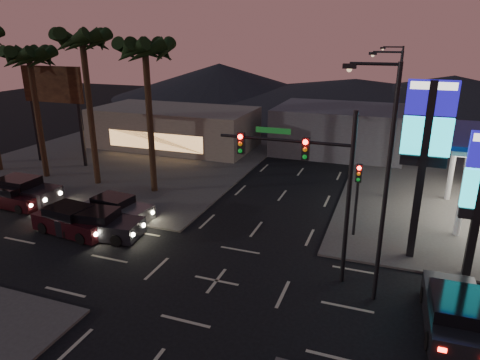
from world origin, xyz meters
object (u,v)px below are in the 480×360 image
at_px(car_lane_a_front, 100,224).
at_px(suv_station, 455,314).
at_px(car_lane_a_mid, 73,221).
at_px(car_lane_b_front, 117,209).
at_px(pylon_sign_tall, 426,136).
at_px(traffic_signal_mast, 310,171).
at_px(car_lane_b_mid, 23,191).
at_px(car_lane_b_rear, 14,197).

xyz_separation_m(car_lane_a_front, suv_station, (18.10, -2.21, 0.03)).
bearing_deg(car_lane_a_mid, car_lane_b_front, 62.68).
height_order(pylon_sign_tall, traffic_signal_mast, pylon_sign_tall).
bearing_deg(car_lane_a_front, suv_station, -6.95).
distance_m(car_lane_b_mid, suv_station, 26.94).
bearing_deg(car_lane_a_front, pylon_sign_tall, 11.56).
bearing_deg(car_lane_a_front, car_lane_a_mid, -175.44).
height_order(car_lane_a_front, car_lane_a_mid, car_lane_a_mid).
bearing_deg(suv_station, car_lane_b_mid, 169.66).
height_order(pylon_sign_tall, car_lane_b_rear, pylon_sign_tall).
xyz_separation_m(car_lane_a_front, car_lane_a_mid, (-1.79, -0.14, 0.01)).
height_order(pylon_sign_tall, car_lane_b_mid, pylon_sign_tall).
relative_size(traffic_signal_mast, car_lane_b_rear, 1.78).
relative_size(car_lane_b_front, suv_station, 0.94).
distance_m(car_lane_b_front, car_lane_b_rear, 7.81).
bearing_deg(car_lane_a_mid, car_lane_b_rear, 163.74).
bearing_deg(car_lane_b_front, car_lane_a_mid, -117.32).
height_order(traffic_signal_mast, suv_station, traffic_signal_mast).
bearing_deg(car_lane_b_front, car_lane_a_front, -77.34).
xyz_separation_m(pylon_sign_tall, car_lane_b_mid, (-25.00, -0.77, -5.61)).
xyz_separation_m(traffic_signal_mast, suv_station, (6.24, -2.09, -4.47)).
distance_m(car_lane_b_front, suv_station, 19.16).
xyz_separation_m(pylon_sign_tall, car_lane_b_rear, (-24.90, -1.64, -5.73)).
distance_m(car_lane_a_mid, car_lane_b_rear, 6.79).
xyz_separation_m(pylon_sign_tall, car_lane_a_mid, (-18.39, -3.54, -5.66)).
distance_m(car_lane_a_front, car_lane_a_mid, 1.80).
bearing_deg(car_lane_b_rear, pylon_sign_tall, 3.76).
relative_size(traffic_signal_mast, car_lane_b_mid, 1.53).
bearing_deg(pylon_sign_tall, suv_station, -74.99).
xyz_separation_m(traffic_signal_mast, car_lane_a_front, (-11.85, 0.12, -4.51)).
height_order(car_lane_a_front, car_lane_b_front, car_lane_a_front).
xyz_separation_m(pylon_sign_tall, traffic_signal_mast, (-4.74, -3.51, -1.17)).
bearing_deg(car_lane_b_front, suv_station, -13.66).
height_order(traffic_signal_mast, car_lane_b_mid, traffic_signal_mast).
xyz_separation_m(car_lane_a_mid, car_lane_b_mid, (-6.61, 2.77, 0.05)).
bearing_deg(pylon_sign_tall, car_lane_a_front, -168.44).
bearing_deg(car_lane_b_rear, car_lane_a_front, -11.94).
xyz_separation_m(car_lane_a_front, car_lane_b_mid, (-8.40, 2.63, 0.07)).
bearing_deg(car_lane_b_front, car_lane_b_mid, 177.76).
distance_m(pylon_sign_tall, suv_station, 8.09).
bearing_deg(car_lane_a_mid, suv_station, -5.92).
height_order(car_lane_a_mid, suv_station, suv_station).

